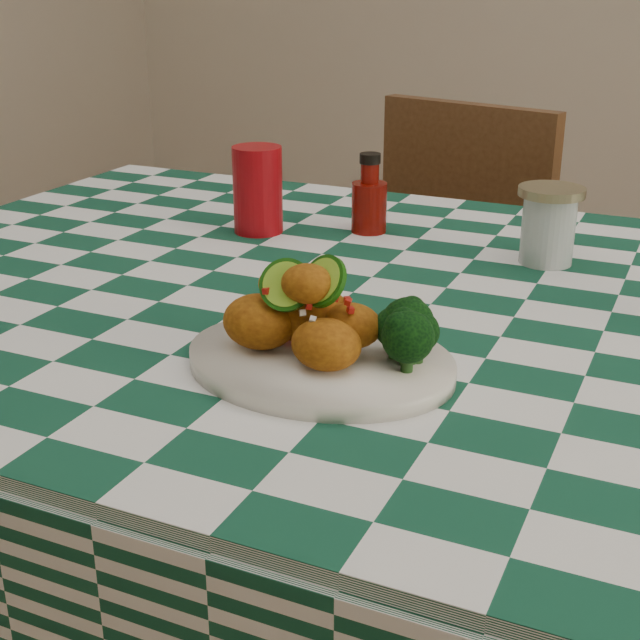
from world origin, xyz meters
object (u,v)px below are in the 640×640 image
at_px(plate, 320,362).
at_px(fried_chicken_pile, 311,309).
at_px(ketchup_bottle, 369,193).
at_px(wooden_chair_left, 413,328).
at_px(red_tumbler, 258,190).
at_px(mason_jar, 548,226).
at_px(dining_table, 417,569).

distance_m(plate, fried_chicken_pile, 0.06).
distance_m(ketchup_bottle, wooden_chair_left, 0.59).
bearing_deg(plate, red_tumbler, 125.13).
distance_m(mason_jar, wooden_chair_left, 0.70).
bearing_deg(fried_chicken_pile, wooden_chair_left, 101.89).
xyz_separation_m(mason_jar, wooden_chair_left, (-0.34, 0.48, -0.39)).
distance_m(fried_chicken_pile, red_tumbler, 0.51).
xyz_separation_m(fried_chicken_pile, red_tumbler, (-0.29, 0.42, 0.00)).
bearing_deg(plate, ketchup_bottle, 106.02).
height_order(plate, fried_chicken_pile, fried_chicken_pile).
bearing_deg(plate, fried_chicken_pile, 180.00).
relative_size(plate, mason_jar, 2.63).
xyz_separation_m(red_tumbler, mason_jar, (0.44, 0.03, -0.01)).
relative_size(dining_table, mason_jar, 15.53).
bearing_deg(ketchup_bottle, plate, -73.98).
height_order(red_tumbler, wooden_chair_left, red_tumbler).
bearing_deg(fried_chicken_pile, red_tumbler, 124.27).
height_order(dining_table, wooden_chair_left, wooden_chair_left).
height_order(mason_jar, wooden_chair_left, wooden_chair_left).
height_order(plate, mason_jar, mason_jar).
xyz_separation_m(plate, wooden_chair_left, (-0.20, 0.93, -0.34)).
xyz_separation_m(plate, ketchup_bottle, (-0.14, 0.49, 0.05)).
height_order(dining_table, fried_chicken_pile, fried_chicken_pile).
height_order(ketchup_bottle, mason_jar, ketchup_bottle).
xyz_separation_m(plate, fried_chicken_pile, (-0.01, 0.00, 0.06)).
bearing_deg(mason_jar, plate, -107.19).
xyz_separation_m(dining_table, ketchup_bottle, (-0.19, 0.26, 0.45)).
relative_size(dining_table, fried_chicken_pile, 11.29).
bearing_deg(ketchup_bottle, red_tumbler, -155.51).
distance_m(dining_table, wooden_chair_left, 0.74).
distance_m(dining_table, fried_chicken_pile, 0.51).
height_order(dining_table, plate, plate).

